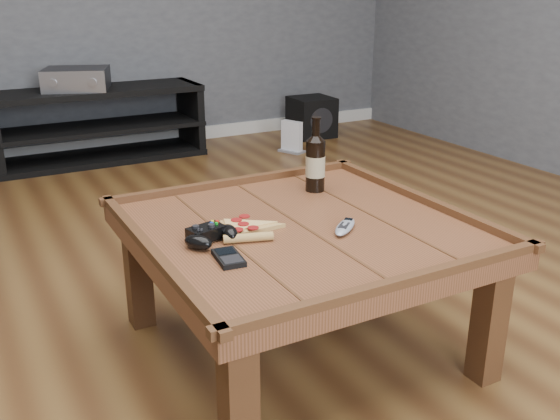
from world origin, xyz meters
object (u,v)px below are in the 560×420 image
game_controller (211,235)px  av_receiver (77,79)px  media_console (100,125)px  coffee_table (301,242)px  beer_bottle (315,162)px  game_console (292,138)px  remote_control (345,227)px  subwoofer (312,117)px  pizza_slice (244,229)px  smartphone (229,258)px

game_controller → av_receiver: (0.18, 2.74, 0.10)m
media_console → coffee_table: bearing=-90.0°
beer_bottle → game_console: beer_bottle is taller
media_console → beer_bottle: (0.22, -2.47, 0.31)m
remote_control → subwoofer: bearing=109.3°
pizza_slice → subwoofer: bearing=72.0°
remote_control → av_receiver: size_ratio=0.30×
game_controller → game_console: 2.81m
game_controller → game_console: game_controller is taller
media_console → smartphone: size_ratio=10.85×
coffee_table → game_controller: bearing=179.0°
subwoofer → media_console: bearing=178.8°
coffee_table → remote_control: bearing=-45.7°
pizza_slice → game_console: 2.71m
media_console → game_controller: 2.77m
smartphone → remote_control: 0.41m
beer_bottle → smartphone: bearing=-142.2°
coffee_table → smartphone: size_ratio=7.98×
av_receiver → subwoofer: size_ratio=1.52×
coffee_table → subwoofer: size_ratio=3.14×
beer_bottle → pizza_slice: bearing=-149.0°
media_console → game_controller: size_ratio=7.60×
game_console → subwoofer: bearing=19.3°
coffee_table → av_receiver: size_ratio=2.07×
media_console → smartphone: media_console is taller
media_console → beer_bottle: size_ratio=5.13×
smartphone → subwoofer: (1.97, 2.79, -0.30)m
beer_bottle → remote_control: (-0.12, -0.38, -0.10)m
media_console → subwoofer: bearing=-3.1°
smartphone → av_receiver: av_receiver is taller
game_controller → beer_bottle: bearing=14.3°
smartphone → subwoofer: size_ratio=0.39×
coffee_table → subwoofer: (1.66, 2.66, -0.23)m
coffee_table → beer_bottle: 0.40m
coffee_table → pizza_slice: 0.20m
smartphone → av_receiver: bearing=92.8°
game_console → pizza_slice: bearing=-146.5°
coffee_table → remote_control: coffee_table is taller
media_console → av_receiver: bearing=-177.6°
smartphone → subwoofer: smartphone is taller
coffee_table → game_console: bearing=61.0°
remote_control → subwoofer: size_ratio=0.45×
game_controller → pizza_slice: 0.13m
smartphone → pizza_slice: bearing=59.5°
beer_bottle → remote_control: 0.41m
smartphone → coffee_table: bearing=29.8°
coffee_table → media_console: (0.00, 2.75, -0.15)m
smartphone → game_console: size_ratio=0.56×
smartphone → game_console: smartphone is taller
remote_control → game_console: 2.69m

